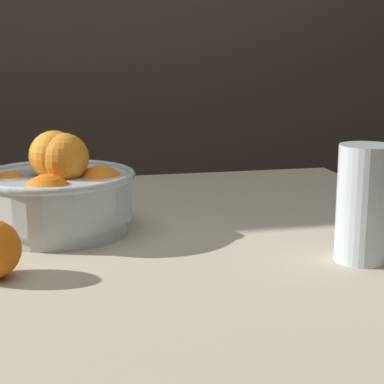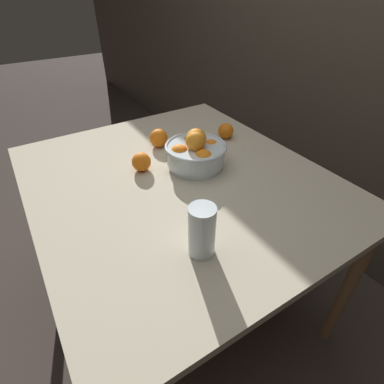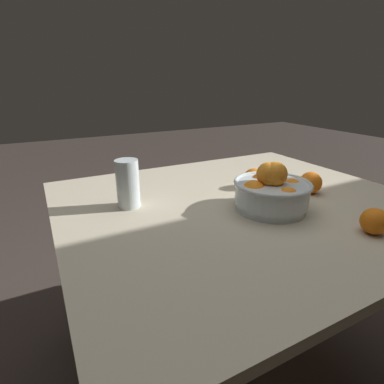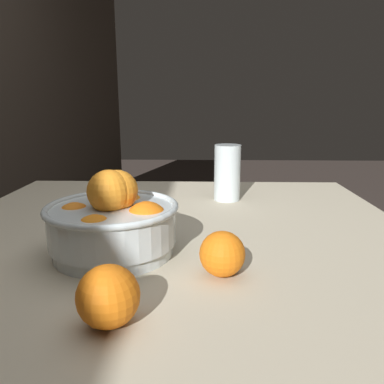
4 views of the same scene
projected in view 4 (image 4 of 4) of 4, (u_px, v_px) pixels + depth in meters
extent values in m
cube|color=#B7AD93|center=(170.00, 253.00, 0.74)|extent=(1.21, 1.06, 0.03)
cylinder|color=#936B47|center=(315.00, 293.00, 1.35)|extent=(0.05, 0.05, 0.73)
cylinder|color=#936B47|center=(56.00, 290.00, 1.37)|extent=(0.05, 0.05, 0.73)
cylinder|color=silver|center=(114.00, 247.00, 0.70)|extent=(0.22, 0.22, 0.02)
cylinder|color=silver|center=(113.00, 225.00, 0.69)|extent=(0.23, 0.23, 0.07)
torus|color=silver|center=(112.00, 207.00, 0.68)|extent=(0.24, 0.24, 0.01)
sphere|color=orange|center=(125.00, 211.00, 0.75)|extent=(0.08, 0.08, 0.08)
sphere|color=orange|center=(75.00, 222.00, 0.69)|extent=(0.07, 0.07, 0.07)
sphere|color=orange|center=(95.00, 236.00, 0.62)|extent=(0.07, 0.07, 0.07)
sphere|color=orange|center=(147.00, 224.00, 0.67)|extent=(0.08, 0.08, 0.08)
sphere|color=orange|center=(117.00, 190.00, 0.69)|extent=(0.08, 0.08, 0.08)
sphere|color=orange|center=(109.00, 191.00, 0.67)|extent=(0.08, 0.08, 0.08)
cylinder|color=#F4A314|center=(227.00, 182.00, 1.07)|extent=(0.07, 0.07, 0.10)
cylinder|color=silver|center=(227.00, 173.00, 1.07)|extent=(0.07, 0.07, 0.16)
sphere|color=orange|center=(108.00, 296.00, 0.47)|extent=(0.08, 0.08, 0.08)
sphere|color=orange|center=(222.00, 254.00, 0.61)|extent=(0.08, 0.08, 0.08)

